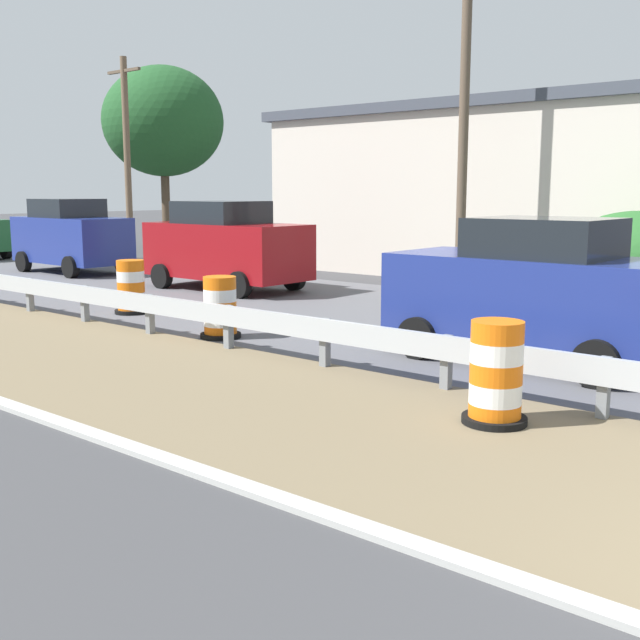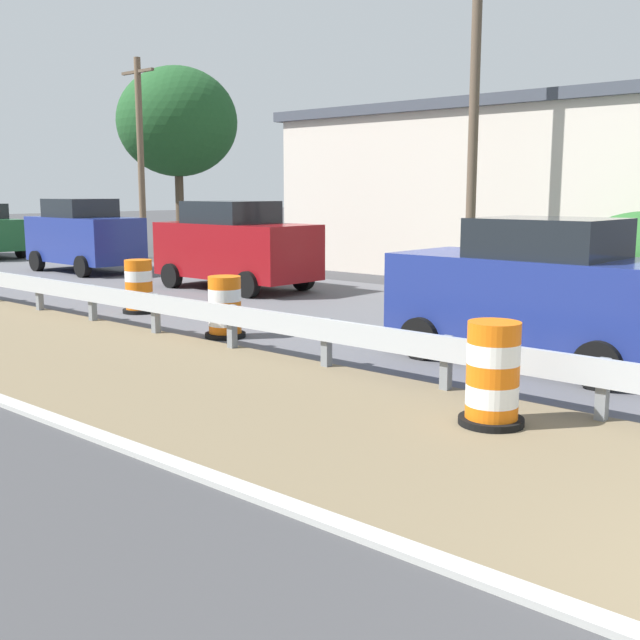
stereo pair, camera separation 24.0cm
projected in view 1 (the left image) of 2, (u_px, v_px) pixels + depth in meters
traffic_barrel_nearest at (496, 377)px, 8.34m from camera, size 0.71×0.71×1.13m
traffic_barrel_close at (220, 310)px, 13.22m from camera, size 0.70×0.70×1.06m
traffic_barrel_mid at (131, 289)px, 15.85m from camera, size 0.70×0.70×1.10m
car_trailing_near_lane at (71, 236)px, 23.69m from camera, size 2.09×4.11×2.25m
car_mid_far_lane at (226, 246)px, 19.62m from camera, size 2.14×4.39×2.24m
car_trailing_far_lane at (533, 291)px, 11.27m from camera, size 2.05×4.14×2.12m
roadside_shop_near at (536, 190)px, 23.60m from camera, size 8.31×15.26×4.99m
utility_pole_near at (464, 98)px, 18.49m from camera, size 0.24×1.80×9.06m
utility_pole_mid at (127, 155)px, 28.13m from camera, size 0.24×1.80×7.24m
bush_roadside at (637, 261)px, 16.19m from camera, size 3.26×3.26×2.09m
tree_roadside at (163, 122)px, 32.47m from camera, size 5.07×5.07×7.66m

